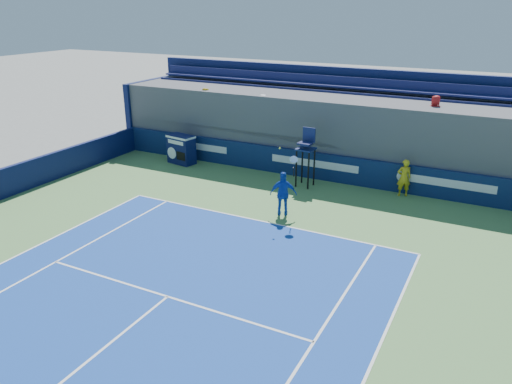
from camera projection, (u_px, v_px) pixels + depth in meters
The scene contains 6 objects.
ball_person at pixel (404, 178), 19.78m from camera, with size 0.55×0.36×1.52m, color gold.
back_hoarding at pixel (315, 166), 21.83m from camera, with size 20.40×0.21×1.20m.
match_clock at pixel (181, 149), 23.86m from camera, with size 1.42×0.94×1.40m.
umpire_chair at pixel (306, 151), 20.61m from camera, with size 0.74×0.74×2.48m.
tennis_player at pixel (283, 194), 17.95m from camera, with size 1.05×0.75×2.57m.
stadium_seating at pixel (331, 128), 23.10m from camera, with size 21.00×4.05×4.40m.
Camera 1 is at (7.25, -2.58, 7.27)m, focal length 35.00 mm.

